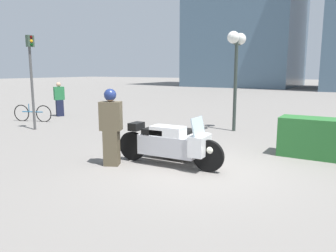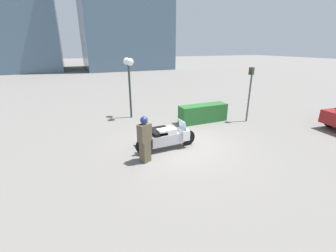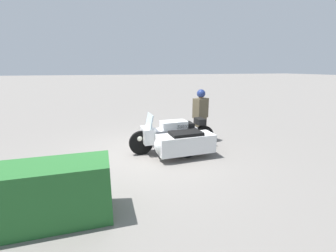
% 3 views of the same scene
% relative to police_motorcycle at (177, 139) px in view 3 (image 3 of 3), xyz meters
% --- Properties ---
extents(ground_plane, '(160.00, 160.00, 0.00)m').
position_rel_police_motorcycle_xyz_m(ground_plane, '(0.75, -0.23, -0.48)').
color(ground_plane, slate).
extents(police_motorcycle, '(2.67, 1.23, 1.17)m').
position_rel_police_motorcycle_xyz_m(police_motorcycle, '(0.00, 0.00, 0.00)').
color(police_motorcycle, black).
rests_on(police_motorcycle, ground).
extents(officer_rider, '(0.56, 0.47, 1.76)m').
position_rel_police_motorcycle_xyz_m(officer_rider, '(-1.15, -0.96, 0.45)').
color(officer_rider, brown).
rests_on(officer_rider, ground).
extents(hedge_bush_curbside, '(2.77, 0.78, 0.99)m').
position_rel_police_motorcycle_xyz_m(hedge_bush_curbside, '(3.29, 2.21, 0.02)').
color(hedge_bush_curbside, '#28662D').
rests_on(hedge_bush_curbside, ground).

